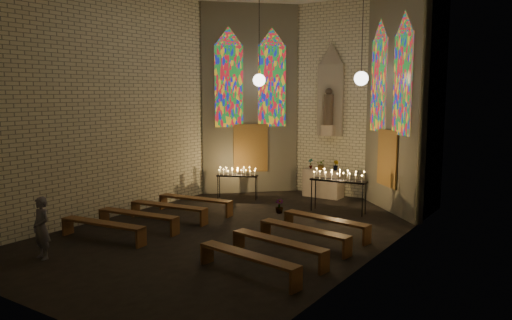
% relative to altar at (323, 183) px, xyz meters
% --- Properties ---
extents(floor, '(12.00, 12.00, 0.00)m').
position_rel_altar_xyz_m(floor, '(0.00, -5.45, -0.50)').
color(floor, black).
rests_on(floor, ground).
extents(room, '(8.22, 12.43, 7.00)m').
position_rel_altar_xyz_m(room, '(-0.00, -2.08, 3.22)').
color(room, beige).
rests_on(room, ground).
extents(altar, '(1.40, 0.60, 1.00)m').
position_rel_altar_xyz_m(altar, '(0.00, 0.00, 0.00)').
color(altar, '#C3B29F').
rests_on(altar, ground).
extents(flower_vase_left, '(0.23, 0.19, 0.38)m').
position_rel_altar_xyz_m(flower_vase_left, '(-0.51, -0.02, 0.69)').
color(flower_vase_left, '#4C723F').
rests_on(flower_vase_left, altar).
extents(flower_vase_center, '(0.39, 0.35, 0.37)m').
position_rel_altar_xyz_m(flower_vase_center, '(-0.06, -0.05, 0.69)').
color(flower_vase_center, '#4C723F').
rests_on(flower_vase_center, altar).
extents(flower_vase_right, '(0.25, 0.23, 0.38)m').
position_rel_altar_xyz_m(flower_vase_right, '(0.46, 0.07, 0.69)').
color(flower_vase_right, '#4C723F').
rests_on(flower_vase_right, altar).
extents(aisle_flower_pot, '(0.33, 0.33, 0.44)m').
position_rel_altar_xyz_m(aisle_flower_pot, '(-0.03, -3.01, -0.28)').
color(aisle_flower_pot, '#4C723F').
rests_on(aisle_flower_pot, ground).
extents(votive_stand_left, '(1.47, 0.92, 1.07)m').
position_rel_altar_xyz_m(votive_stand_left, '(-2.37, -2.03, 0.42)').
color(votive_stand_left, black).
rests_on(votive_stand_left, ground).
extents(votive_stand_right, '(1.81, 0.59, 1.31)m').
position_rel_altar_xyz_m(votive_stand_right, '(1.47, -1.91, 0.62)').
color(votive_stand_right, black).
rests_on(votive_stand_right, ground).
extents(pew_left_0, '(2.55, 0.69, 0.49)m').
position_rel_altar_xyz_m(pew_left_0, '(-2.27, -4.44, -0.11)').
color(pew_left_0, '#553318').
rests_on(pew_left_0, ground).
extents(pew_right_0, '(2.55, 0.69, 0.49)m').
position_rel_altar_xyz_m(pew_right_0, '(2.27, -4.44, -0.11)').
color(pew_right_0, '#553318').
rests_on(pew_right_0, ground).
extents(pew_left_1, '(2.55, 0.69, 0.49)m').
position_rel_altar_xyz_m(pew_left_1, '(-2.27, -5.64, -0.11)').
color(pew_left_1, '#553318').
rests_on(pew_left_1, ground).
extents(pew_right_1, '(2.55, 0.69, 0.49)m').
position_rel_altar_xyz_m(pew_right_1, '(2.27, -5.64, -0.11)').
color(pew_right_1, '#553318').
rests_on(pew_right_1, ground).
extents(pew_left_2, '(2.55, 0.69, 0.49)m').
position_rel_altar_xyz_m(pew_left_2, '(-2.27, -6.84, -0.11)').
color(pew_left_2, '#553318').
rests_on(pew_left_2, ground).
extents(pew_right_2, '(2.55, 0.69, 0.49)m').
position_rel_altar_xyz_m(pew_right_2, '(2.27, -6.84, -0.11)').
color(pew_right_2, '#553318').
rests_on(pew_right_2, ground).
extents(pew_left_3, '(2.55, 0.69, 0.49)m').
position_rel_altar_xyz_m(pew_left_3, '(-2.27, -8.04, -0.11)').
color(pew_left_3, '#553318').
rests_on(pew_left_3, ground).
extents(pew_right_3, '(2.55, 0.69, 0.49)m').
position_rel_altar_xyz_m(pew_right_3, '(2.27, -8.04, -0.11)').
color(pew_right_3, '#553318').
rests_on(pew_right_3, ground).
extents(visitor, '(0.55, 0.38, 1.43)m').
position_rel_altar_xyz_m(visitor, '(-2.27, -9.74, 0.22)').
color(visitor, '#53515C').
rests_on(visitor, ground).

